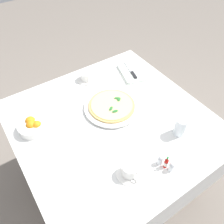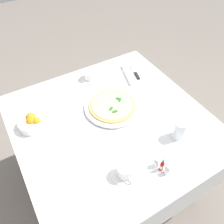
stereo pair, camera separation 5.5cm
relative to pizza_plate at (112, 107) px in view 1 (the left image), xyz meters
name	(u,v)px [view 1 (the left image)]	position (x,y,z in m)	size (l,w,h in m)	color
ground_plane	(112,180)	(-0.09, 0.05, -0.73)	(8.00, 8.00, 0.00)	slate
dining_table	(112,135)	(-0.09, 0.05, -0.14)	(1.06, 1.06, 0.72)	white
pizza_plate	(112,107)	(0.00, 0.00, 0.00)	(0.33, 0.33, 0.02)	white
pizza	(112,105)	(0.00, 0.00, 0.01)	(0.27, 0.27, 0.02)	#DBAD60
coffee_cup_right_edge	(86,76)	(0.32, -0.01, 0.02)	(0.13, 0.13, 0.06)	white
coffee_cup_near_right	(130,170)	(-0.40, 0.17, 0.02)	(0.13, 0.13, 0.07)	white
water_glass_near_left	(180,127)	(-0.36, -0.20, 0.04)	(0.06, 0.06, 0.11)	white
napkin_folded	(131,73)	(0.20, -0.30, 0.00)	(0.25, 0.19, 0.02)	white
dinner_knife	(131,71)	(0.20, -0.30, 0.01)	(0.19, 0.07, 0.01)	silver
citrus_bowl	(32,126)	(0.11, 0.45, 0.02)	(0.15, 0.15, 0.07)	white
hot_sauce_bottle	(166,163)	(-0.47, 0.01, 0.02)	(0.02, 0.02, 0.08)	#B7140F
salt_shaker	(160,160)	(-0.44, 0.02, 0.01)	(0.03, 0.03, 0.06)	white
pepper_shaker	(171,167)	(-0.49, 0.00, 0.01)	(0.03, 0.03, 0.06)	white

